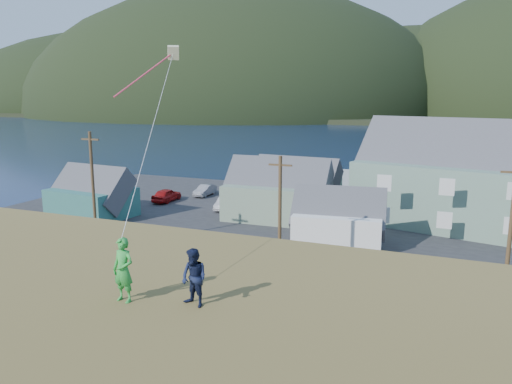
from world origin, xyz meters
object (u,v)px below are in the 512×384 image
(kite_flyer_navy, at_px, (194,278))
(shed_teal, at_px, (92,194))
(kite_flyer_green, at_px, (123,270))
(shed_palegreen_near, at_px, (278,192))
(shed_palegreen_far, at_px, (295,183))
(wharf, at_px, (335,179))
(shed_white, at_px, (339,220))

(kite_flyer_navy, bearing_deg, shed_teal, 150.57)
(kite_flyer_green, bearing_deg, shed_palegreen_near, 109.08)
(shed_palegreen_near, distance_m, kite_flyer_navy, 37.46)
(shed_palegreen_near, xyz_separation_m, kite_flyer_navy, (10.34, -35.64, 5.13))
(shed_palegreen_far, bearing_deg, kite_flyer_green, -73.31)
(wharf, xyz_separation_m, shed_palegreen_far, (-0.84, -16.05, 2.07))
(wharf, height_order, kite_flyer_green, kite_flyer_green)
(shed_palegreen_near, relative_size, kite_flyer_navy, 7.09)
(shed_teal, relative_size, shed_palegreen_far, 0.86)
(shed_white, bearing_deg, wharf, 97.08)
(shed_palegreen_near, bearing_deg, kite_flyer_navy, -75.38)
(shed_palegreen_far, distance_m, kite_flyer_green, 44.41)
(kite_flyer_green, bearing_deg, shed_white, 97.48)
(shed_palegreen_far, bearing_deg, wharf, 91.98)
(wharf, bearing_deg, shed_palegreen_far, -93.01)
(wharf, height_order, shed_palegreen_near, shed_palegreen_near)
(shed_white, relative_size, kite_flyer_navy, 5.43)
(shed_teal, distance_m, shed_palegreen_near, 18.76)
(shed_palegreen_far, height_order, kite_flyer_green, kite_flyer_green)
(wharf, distance_m, shed_teal, 34.65)
(shed_palegreen_near, bearing_deg, wharf, 87.34)
(shed_white, distance_m, shed_palegreen_far, 16.03)
(wharf, distance_m, kite_flyer_navy, 60.10)
(shed_white, height_order, kite_flyer_navy, kite_flyer_navy)
(shed_teal, xyz_separation_m, kite_flyer_green, (26.21, -29.73, 5.62))
(shed_palegreen_near, bearing_deg, kite_flyer_green, -78.23)
(shed_teal, height_order, shed_palegreen_near, shed_palegreen_near)
(shed_teal, height_order, shed_white, shed_teal)
(shed_teal, bearing_deg, shed_palegreen_far, 44.60)
(shed_teal, distance_m, shed_palegreen_far, 21.87)
(shed_palegreen_near, bearing_deg, shed_palegreen_far, 91.63)
(shed_palegreen_far, bearing_deg, kite_flyer_navy, -70.91)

